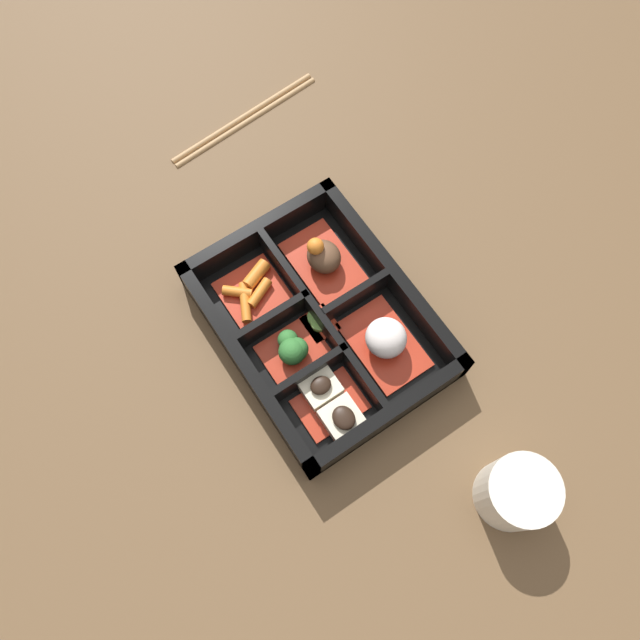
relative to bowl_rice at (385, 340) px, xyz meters
The scene contains 11 objects.
ground_plane 0.08m from the bowl_rice, 142.85° to the right, with size 3.00×3.00×0.00m, color brown.
bento_base 0.08m from the bowl_rice, 142.85° to the right, with size 0.27×0.21×0.01m.
bento_rim 0.08m from the bowl_rice, 141.62° to the right, with size 0.27×0.21×0.05m.
bowl_stew 0.12m from the bowl_rice, behind, with size 0.10×0.06×0.05m.
bowl_rice is the anchor object (origin of this frame).
bowl_carrots 0.16m from the bowl_rice, 146.87° to the right, with size 0.07×0.07×0.02m.
bowl_greens 0.10m from the bowl_rice, 118.52° to the right, with size 0.05×0.07×0.03m.
bowl_tofu 0.09m from the bowl_rice, 71.78° to the right, with size 0.08×0.07×0.03m.
bowl_pickles 0.08m from the bowl_rice, 145.92° to the right, with size 0.04×0.03×0.01m.
tea_cup 0.20m from the bowl_rice, ahead, with size 0.07×0.07×0.07m.
chopsticks 0.36m from the bowl_rice, behind, with size 0.03×0.22×0.01m.
Camera 1 is at (0.20, -0.13, 0.67)m, focal length 35.00 mm.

